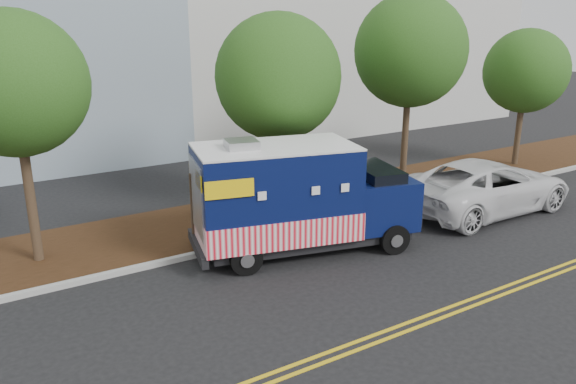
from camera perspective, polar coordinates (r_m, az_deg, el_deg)
ground at (r=16.16m, az=0.76°, el=-6.46°), size 120.00×120.00×0.00m
curb at (r=17.24m, az=-1.75°, el=-4.63°), size 120.00×0.18×0.15m
mulch_strip at (r=18.96m, az=-4.95°, el=-2.60°), size 120.00×4.00×0.15m
centerline_near at (r=13.05m, az=11.62°, el=-13.04°), size 120.00×0.10×0.01m
centerline_far at (r=12.89m, az=12.40°, el=-13.48°), size 120.00×0.10×0.01m
tree_a at (r=15.84m, az=-26.07°, el=9.78°), size 3.69×3.69×6.78m
tree_b at (r=18.84m, az=-1.00°, el=11.58°), size 4.19×4.19×6.73m
tree_c at (r=22.37m, az=12.33°, el=13.83°), size 4.28×4.28×7.45m
tree_d at (r=26.88m, az=23.01°, el=11.23°), size 3.60×3.60×6.09m
sign_post at (r=16.07m, az=-9.71°, el=-2.26°), size 0.06×0.06×2.40m
food_truck at (r=15.93m, az=0.67°, el=-0.89°), size 6.80×3.78×3.40m
white_car at (r=20.72m, az=19.50°, el=0.60°), size 6.55×3.08×1.81m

